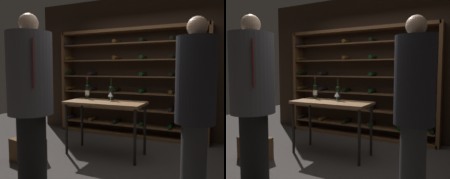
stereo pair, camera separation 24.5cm
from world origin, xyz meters
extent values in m
plane|color=#383330|center=(0.00, 0.00, 0.00)|extent=(9.41, 9.41, 0.00)
cube|color=#332319|center=(0.00, 1.71, 1.43)|extent=(5.06, 0.10, 2.87)
cube|color=brown|center=(-1.81, 1.50, 1.09)|extent=(0.06, 0.32, 2.18)
cube|color=brown|center=(1.24, 1.50, 1.09)|extent=(0.06, 0.32, 2.18)
cube|color=brown|center=(-0.28, 1.50, 2.15)|extent=(3.05, 0.32, 0.06)
cube|color=brown|center=(-0.28, 1.50, 0.03)|extent=(3.05, 0.32, 0.06)
cube|color=brown|center=(-0.28, 1.50, 0.23)|extent=(2.97, 0.32, 0.02)
cylinder|color=black|center=(-1.71, 1.50, 0.29)|extent=(0.08, 0.30, 0.08)
cylinder|color=#4C3314|center=(-1.14, 1.50, 0.29)|extent=(0.08, 0.30, 0.08)
cylinder|color=black|center=(-0.57, 1.50, 0.29)|extent=(0.08, 0.30, 0.08)
cylinder|color=black|center=(0.00, 1.50, 0.29)|extent=(0.08, 0.30, 0.08)
cylinder|color=black|center=(0.57, 1.50, 0.29)|extent=(0.08, 0.30, 0.08)
cylinder|color=black|center=(1.14, 1.50, 0.29)|extent=(0.08, 0.30, 0.08)
cube|color=brown|center=(-0.28, 1.50, 0.56)|extent=(2.97, 0.32, 0.02)
cylinder|color=#4C3314|center=(-1.71, 1.50, 0.62)|extent=(0.08, 0.30, 0.08)
cylinder|color=black|center=(-1.14, 1.50, 0.62)|extent=(0.08, 0.30, 0.08)
cylinder|color=black|center=(0.00, 1.50, 0.62)|extent=(0.08, 0.30, 0.08)
cylinder|color=black|center=(0.57, 1.50, 0.62)|extent=(0.08, 0.30, 0.08)
cube|color=brown|center=(-0.28, 1.50, 0.89)|extent=(2.97, 0.32, 0.02)
cylinder|color=#4C3314|center=(-1.71, 1.50, 0.95)|extent=(0.08, 0.30, 0.08)
cylinder|color=black|center=(-1.14, 1.50, 0.95)|extent=(0.08, 0.30, 0.08)
cylinder|color=black|center=(-0.57, 1.50, 0.95)|extent=(0.08, 0.30, 0.08)
cylinder|color=black|center=(0.00, 1.50, 0.95)|extent=(0.08, 0.30, 0.08)
cylinder|color=#4C3314|center=(0.57, 1.50, 0.95)|extent=(0.08, 0.30, 0.08)
cylinder|color=#4C3314|center=(1.14, 1.50, 0.95)|extent=(0.08, 0.30, 0.08)
cube|color=brown|center=(-0.28, 1.50, 1.22)|extent=(2.97, 0.32, 0.02)
cylinder|color=black|center=(-1.71, 1.50, 1.28)|extent=(0.08, 0.30, 0.08)
cylinder|color=black|center=(-1.14, 1.50, 1.28)|extent=(0.08, 0.30, 0.08)
cylinder|color=black|center=(0.00, 1.50, 1.28)|extent=(0.08, 0.30, 0.08)
cylinder|color=black|center=(0.57, 1.50, 1.28)|extent=(0.08, 0.30, 0.08)
cube|color=brown|center=(-0.28, 1.50, 1.55)|extent=(2.97, 0.32, 0.02)
cylinder|color=#4C3314|center=(-1.71, 1.50, 1.61)|extent=(0.08, 0.30, 0.08)
cylinder|color=#4C3314|center=(-0.57, 1.50, 1.61)|extent=(0.08, 0.30, 0.08)
cylinder|color=black|center=(0.00, 1.50, 1.61)|extent=(0.08, 0.30, 0.08)
cylinder|color=black|center=(0.57, 1.50, 1.61)|extent=(0.08, 0.30, 0.08)
cylinder|color=black|center=(1.14, 1.50, 1.61)|extent=(0.08, 0.30, 0.08)
cube|color=brown|center=(-0.28, 1.50, 1.88)|extent=(2.97, 0.32, 0.02)
cylinder|color=black|center=(-1.71, 1.50, 1.94)|extent=(0.08, 0.30, 0.08)
cylinder|color=#4C3314|center=(-0.57, 1.50, 1.94)|extent=(0.08, 0.30, 0.08)
cylinder|color=black|center=(0.00, 1.50, 1.94)|extent=(0.08, 0.30, 0.08)
cylinder|color=black|center=(0.57, 1.50, 1.94)|extent=(0.08, 0.30, 0.08)
cube|color=brown|center=(-0.24, 0.30, 0.84)|extent=(1.27, 0.58, 0.04)
cylinder|color=black|center=(-0.83, 0.06, 0.41)|extent=(0.04, 0.04, 0.82)
cylinder|color=black|center=(0.34, 0.06, 0.41)|extent=(0.04, 0.04, 0.82)
cylinder|color=black|center=(-0.83, 0.54, 0.41)|extent=(0.04, 0.04, 0.82)
cylinder|color=black|center=(0.34, 0.54, 0.41)|extent=(0.04, 0.04, 0.82)
cylinder|color=black|center=(-0.55, -1.02, 0.43)|extent=(0.33, 0.33, 0.86)
cylinder|color=#4C4C51|center=(-0.55, -1.02, 1.32)|extent=(0.51, 0.51, 0.93)
sphere|color=tan|center=(-0.55, -1.02, 1.88)|extent=(0.22, 0.22, 0.22)
cube|color=maroon|center=(-0.35, -1.19, 1.43)|extent=(0.04, 0.04, 0.52)
cylinder|color=#2E2E2E|center=(1.20, -0.56, 0.41)|extent=(0.26, 0.26, 0.82)
cylinder|color=black|center=(1.20, -0.56, 1.26)|extent=(0.40, 0.40, 0.88)
sphere|color=tan|center=(1.20, -0.56, 1.79)|extent=(0.20, 0.20, 0.20)
cube|color=brown|center=(-1.19, -0.43, 0.17)|extent=(0.54, 0.44, 0.33)
cylinder|color=black|center=(-0.70, 0.52, 0.97)|extent=(0.07, 0.07, 0.23)
cone|color=black|center=(-0.70, 0.52, 1.10)|extent=(0.07, 0.07, 0.03)
cylinder|color=black|center=(-0.70, 0.52, 1.16)|extent=(0.03, 0.03, 0.10)
cylinder|color=maroon|center=(-0.70, 0.52, 1.22)|extent=(0.03, 0.03, 0.02)
cylinder|color=silver|center=(-0.70, 0.52, 0.96)|extent=(0.07, 0.07, 0.09)
cylinder|color=black|center=(-0.23, 0.49, 0.97)|extent=(0.08, 0.08, 0.22)
cone|color=black|center=(-0.23, 0.49, 1.09)|extent=(0.08, 0.08, 0.03)
cylinder|color=black|center=(-0.23, 0.49, 1.14)|extent=(0.03, 0.03, 0.09)
cylinder|color=black|center=(-0.23, 0.49, 1.20)|extent=(0.03, 0.03, 0.02)
cylinder|color=black|center=(-0.23, 0.49, 0.96)|extent=(0.08, 0.08, 0.08)
cylinder|color=silver|center=(-0.19, 0.38, 0.86)|extent=(0.07, 0.07, 0.00)
cylinder|color=silver|center=(-0.19, 0.38, 0.90)|extent=(0.01, 0.01, 0.07)
cone|color=silver|center=(-0.19, 0.38, 0.97)|extent=(0.08, 0.08, 0.07)
cylinder|color=#590A14|center=(-0.19, 0.38, 0.95)|extent=(0.04, 0.04, 0.03)
camera|label=1|loc=(1.44, -3.14, 1.37)|focal=38.94mm
camera|label=2|loc=(1.66, -3.04, 1.37)|focal=38.94mm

